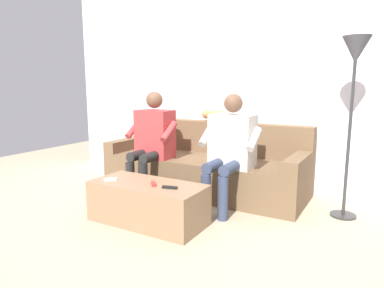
# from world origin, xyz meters

# --- Properties ---
(ground_plane) EXTENTS (8.00, 8.00, 0.00)m
(ground_plane) POSITION_xyz_m (0.00, 0.60, 0.00)
(ground_plane) COLOR tan
(back_wall) EXTENTS (4.79, 0.06, 2.72)m
(back_wall) POSITION_xyz_m (0.00, -0.61, 1.36)
(back_wall) COLOR silver
(back_wall) RESTS_ON ground
(couch) EXTENTS (2.38, 0.85, 0.81)m
(couch) POSITION_xyz_m (0.00, -0.14, 0.28)
(couch) COLOR brown
(couch) RESTS_ON ground
(coffee_table) EXTENTS (1.06, 0.49, 0.37)m
(coffee_table) POSITION_xyz_m (0.00, 1.01, 0.19)
(coffee_table) COLOR #8C6B4C
(coffee_table) RESTS_ON ground
(person_left_seated) EXTENTS (0.59, 0.61, 1.17)m
(person_left_seated) POSITION_xyz_m (-0.49, 0.26, 0.65)
(person_left_seated) COLOR beige
(person_left_seated) RESTS_ON ground
(person_right_seated) EXTENTS (0.57, 0.54, 1.18)m
(person_right_seated) POSITION_xyz_m (0.49, 0.26, 0.66)
(person_right_seated) COLOR #B23838
(person_right_seated) RESTS_ON ground
(cat_on_backrest) EXTENTS (0.55, 0.14, 0.16)m
(cat_on_backrest) POSITION_xyz_m (-0.01, -0.43, 0.88)
(cat_on_backrest) COLOR #B7844C
(cat_on_backrest) RESTS_ON couch
(remote_white) EXTENTS (0.10, 0.11, 0.02)m
(remote_white) POSITION_xyz_m (0.35, 1.11, 0.39)
(remote_white) COLOR white
(remote_white) RESTS_ON coffee_table
(remote_red) EXTENTS (0.11, 0.11, 0.02)m
(remote_red) POSITION_xyz_m (-0.08, 1.03, 0.39)
(remote_red) COLOR #B73333
(remote_red) RESTS_ON coffee_table
(remote_black) EXTENTS (0.14, 0.07, 0.02)m
(remote_black) POSITION_xyz_m (-0.27, 1.04, 0.38)
(remote_black) COLOR black
(remote_black) RESTS_ON coffee_table
(floor_lamp) EXTENTS (0.25, 0.25, 1.69)m
(floor_lamp) POSITION_xyz_m (-1.55, -0.05, 1.40)
(floor_lamp) COLOR #2D2D2D
(floor_lamp) RESTS_ON ground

